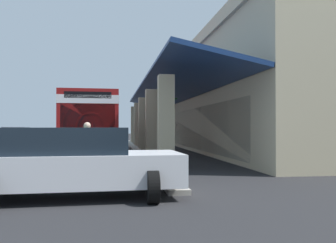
{
  "coord_description": "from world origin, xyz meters",
  "views": [
    {
      "loc": [
        25.73,
        2.28,
        1.48
      ],
      "look_at": [
        6.26,
        5.08,
        1.76
      ],
      "focal_mm": 40.74,
      "sensor_mm": 36.0,
      "label": 1
    }
  ],
  "objects_px": {
    "transit_bus": "(89,120)",
    "potted_palm": "(160,143)",
    "parked_sedan_red": "(16,137)",
    "pedestrian": "(87,145)",
    "parked_sedan_white": "(73,162)"
  },
  "relations": [
    {
      "from": "transit_bus",
      "to": "potted_palm",
      "type": "distance_m",
      "value": 4.54
    },
    {
      "from": "parked_sedan_red",
      "to": "pedestrian",
      "type": "distance_m",
      "value": 19.58
    },
    {
      "from": "transit_bus",
      "to": "parked_sedan_white",
      "type": "relative_size",
      "value": 2.54
    },
    {
      "from": "transit_bus",
      "to": "parked_sedan_red",
      "type": "relative_size",
      "value": 2.53
    },
    {
      "from": "parked_sedan_red",
      "to": "parked_sedan_white",
      "type": "bearing_deg",
      "value": 16.37
    },
    {
      "from": "transit_bus",
      "to": "pedestrian",
      "type": "relative_size",
      "value": 6.94
    },
    {
      "from": "potted_palm",
      "to": "parked_sedan_white",
      "type": "bearing_deg",
      "value": -15.84
    },
    {
      "from": "transit_bus",
      "to": "parked_sedan_white",
      "type": "height_order",
      "value": "transit_bus"
    },
    {
      "from": "pedestrian",
      "to": "potted_palm",
      "type": "xyz_separation_m",
      "value": [
        -7.4,
        3.18,
        -0.27
      ]
    },
    {
      "from": "parked_sedan_red",
      "to": "parked_sedan_white",
      "type": "distance_m",
      "value": 23.27
    },
    {
      "from": "transit_bus",
      "to": "potted_palm",
      "type": "xyz_separation_m",
      "value": [
        2.27,
        3.74,
        -1.21
      ]
    },
    {
      "from": "parked_sedan_red",
      "to": "parked_sedan_white",
      "type": "height_order",
      "value": "same"
    },
    {
      "from": "transit_bus",
      "to": "parked_sedan_white",
      "type": "distance_m",
      "value": 13.61
    },
    {
      "from": "parked_sedan_red",
      "to": "transit_bus",
      "type": "bearing_deg",
      "value": 34.45
    },
    {
      "from": "parked_sedan_white",
      "to": "pedestrian",
      "type": "height_order",
      "value": "pedestrian"
    }
  ]
}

